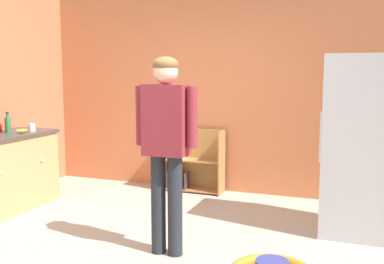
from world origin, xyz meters
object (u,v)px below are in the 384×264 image
refrigerator (360,146)px  white_cup (32,127)px  standing_person (166,136)px  banana_bunch (23,131)px  green_glass_bottle (8,124)px  bookshelf (191,164)px

refrigerator → white_cup: size_ratio=18.74×
standing_person → banana_bunch: standing_person is taller
standing_person → green_glass_bottle: bearing=164.3°
standing_person → banana_bunch: (-2.15, 0.70, -0.13)m
standing_person → green_glass_bottle: 2.41m
standing_person → banana_bunch: 2.27m
bookshelf → banana_bunch: (-1.59, -1.40, 0.56)m
bookshelf → standing_person: 2.28m
bookshelf → white_cup: white_cup is taller
standing_person → white_cup: (-2.16, 0.88, -0.11)m
refrigerator → banana_bunch: refrigerator is taller
white_cup → green_glass_bottle: bearing=-125.3°
white_cup → refrigerator: bearing=4.2°
refrigerator → white_cup: bearing=-175.8°
green_glass_bottle → bookshelf: bearing=39.5°
refrigerator → banana_bunch: bearing=-173.2°
standing_person → white_cup: bearing=157.9°
bookshelf → white_cup: 2.10m
banana_bunch → green_glass_bottle: (-0.17, -0.05, 0.07)m
standing_person → white_cup: size_ratio=18.31×
banana_bunch → white_cup: white_cup is taller
bookshelf → banana_bunch: size_ratio=5.45×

